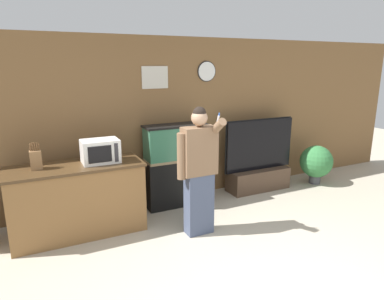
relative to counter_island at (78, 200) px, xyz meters
The scene contains 8 objects.
wall_back_paneled 1.85m from the counter_island, 22.95° to the left, with size 10.00×0.08×2.60m.
counter_island is the anchor object (origin of this frame).
microwave 0.70m from the counter_island, ahead, with size 0.47×0.33×0.30m.
knife_block 0.74m from the counter_island, behind, with size 0.13×0.11×0.34m.
aquarium_on_stand 1.58m from the counter_island, 11.96° to the left, with size 0.99×0.37×1.29m.
tv_on_stand 3.12m from the counter_island, ahead, with size 1.36×0.40×1.27m.
person_standing 1.62m from the counter_island, 25.92° to the right, with size 0.53×0.40×1.68m.
potted_plant 4.27m from the counter_island, ahead, with size 0.60×0.60×0.72m.
Camera 1 is at (-2.01, -2.11, 2.19)m, focal length 32.00 mm.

